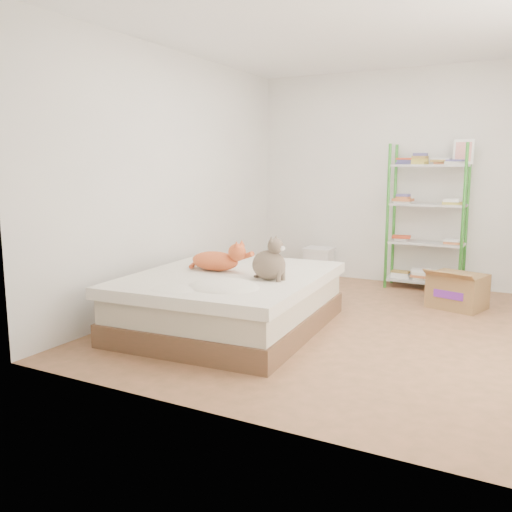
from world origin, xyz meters
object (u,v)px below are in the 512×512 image
Objects in this scene: cardboard_box at (457,291)px; bed at (230,301)px; orange_cat at (215,259)px; grey_cat at (269,258)px; white_bin at (319,263)px; shelf_unit at (427,217)px.

bed is at bearing -118.54° from cardboard_box.
cardboard_box is at bearing 40.55° from orange_cat.
grey_cat is 0.87× the size of white_bin.
bed is 0.41m from orange_cat.
grey_cat is 2.24m from cardboard_box.
bed is at bearing -88.09° from white_bin.
bed is 1.18× the size of shelf_unit.
white_bin is (-0.50, 2.43, -0.47)m from grey_cat.
orange_cat reaches higher than white_bin.
grey_cat is 0.21× the size of shelf_unit.
bed reaches higher than white_bin.
shelf_unit reaches higher than cardboard_box.
cardboard_box is at bearing 40.77° from bed.
grey_cat is at bearing -107.75° from shelf_unit.
cardboard_box is 1.90m from white_bin.
shelf_unit reaches higher than bed.
shelf_unit reaches higher than orange_cat.
shelf_unit reaches higher than grey_cat.
cardboard_box is (1.70, 1.69, -0.07)m from bed.
orange_cat is 0.32× the size of shelf_unit.
orange_cat is (-0.19, 0.06, 0.36)m from bed.
shelf_unit is 2.84× the size of cardboard_box.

